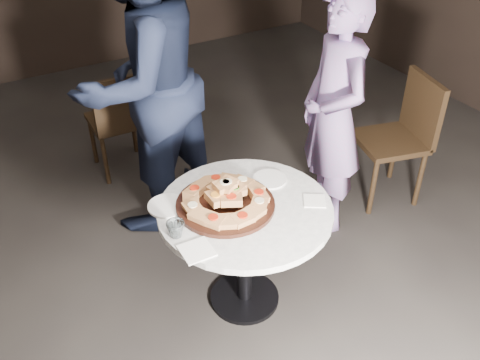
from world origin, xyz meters
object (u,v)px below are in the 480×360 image
object	(u,v)px
serving_board	(225,204)
chair_far	(119,117)
water_glass	(176,229)
focaccia_pile	(226,197)
chair_right	(403,131)
diner_navy	(141,82)
diner_teal	(333,116)
table	(245,226)

from	to	relation	value
serving_board	chair_far	size ratio (longest dim) A/B	0.61
water_glass	focaccia_pile	bearing A→B (deg)	14.90
water_glass	chair_right	world-z (taller)	chair_right
focaccia_pile	chair_far	world-z (taller)	chair_far
chair_far	diner_navy	size ratio (longest dim) A/B	0.42
focaccia_pile	diner_teal	xyz separation A→B (m)	(0.88, 0.30, 0.06)
water_glass	diner_navy	size ratio (longest dim) A/B	0.04
table	focaccia_pile	distance (m)	0.20
chair_far	diner_teal	xyz separation A→B (m)	(0.93, -1.14, 0.29)
serving_board	water_glass	distance (m)	0.31
table	serving_board	distance (m)	0.16
chair_far	diner_teal	distance (m)	1.50
focaccia_pile	diner_navy	xyz separation A→B (m)	(-0.05, 0.91, 0.24)
table	water_glass	bearing A→B (deg)	-176.46
chair_far	diner_teal	size ratio (longest dim) A/B	0.53
water_glass	diner_navy	bearing A→B (deg)	75.59
focaccia_pile	chair_far	size ratio (longest dim) A/B	0.55
table	water_glass	distance (m)	0.41
table	water_glass	size ratio (longest dim) A/B	11.65
serving_board	chair_right	bearing A→B (deg)	10.86
focaccia_pile	water_glass	bearing A→B (deg)	-165.10
diner_navy	diner_teal	distance (m)	1.12
focaccia_pile	diner_navy	size ratio (longest dim) A/B	0.23
diner_navy	chair_far	bearing A→B (deg)	-113.36
table	diner_navy	xyz separation A→B (m)	(-0.12, 0.96, 0.41)
chair_far	chair_right	distance (m)	1.91
water_glass	chair_far	size ratio (longest dim) A/B	0.11
serving_board	focaccia_pile	distance (m)	0.04
serving_board	focaccia_pile	bearing A→B (deg)	25.85
serving_board	diner_teal	size ratio (longest dim) A/B	0.32
water_glass	chair_far	bearing A→B (deg)	80.68
table	chair_far	bearing A→B (deg)	94.70
water_glass	diner_teal	world-z (taller)	diner_teal
water_glass	diner_teal	size ratio (longest dim) A/B	0.06
chair_right	diner_teal	distance (m)	0.64
water_glass	chair_right	size ratio (longest dim) A/B	0.10
table	chair_right	size ratio (longest dim) A/B	1.14
water_glass	diner_navy	world-z (taller)	diner_navy
focaccia_pile	chair_right	bearing A→B (deg)	10.82
chair_right	diner_teal	xyz separation A→B (m)	(-0.59, 0.02, 0.26)
chair_right	diner_navy	bearing A→B (deg)	-98.16
serving_board	water_glass	world-z (taller)	water_glass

